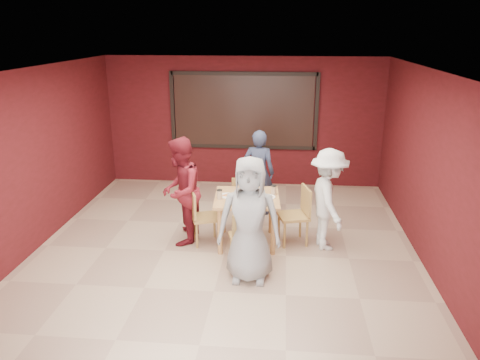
# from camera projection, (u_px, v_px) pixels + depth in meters

# --- Properties ---
(floor) EXTENTS (7.00, 7.00, 0.00)m
(floor) POSITION_uv_depth(u_px,v_px,m) (224.00, 253.00, 7.33)
(floor) COLOR tan
(floor) RESTS_ON ground
(window_blinds) EXTENTS (3.00, 0.02, 1.50)m
(window_blinds) POSITION_uv_depth(u_px,v_px,m) (244.00, 111.00, 10.07)
(window_blinds) COLOR black
(dining_table) EXTENTS (1.09, 1.09, 0.96)m
(dining_table) POSITION_uv_depth(u_px,v_px,m) (247.00, 203.00, 7.47)
(dining_table) COLOR tan
(dining_table) RESTS_ON floor
(chair_front) EXTENTS (0.52, 0.52, 0.87)m
(chair_front) POSITION_uv_depth(u_px,v_px,m) (245.00, 235.00, 6.79)
(chair_front) COLOR #AC8143
(chair_front) RESTS_ON floor
(chair_back) EXTENTS (0.48, 0.48, 0.84)m
(chair_back) POSITION_uv_depth(u_px,v_px,m) (244.00, 199.00, 8.26)
(chair_back) COLOR #AC8143
(chair_back) RESTS_ON floor
(chair_left) EXTENTS (0.55, 0.55, 0.90)m
(chair_left) POSITION_uv_depth(u_px,v_px,m) (201.00, 214.00, 7.52)
(chair_left) COLOR #AC8143
(chair_left) RESTS_ON floor
(chair_right) EXTENTS (0.56, 0.56, 0.95)m
(chair_right) POSITION_uv_depth(u_px,v_px,m) (298.00, 212.00, 7.54)
(chair_right) COLOR #AC8143
(chair_right) RESTS_ON floor
(diner_front) EXTENTS (0.87, 0.57, 1.77)m
(diner_front) POSITION_uv_depth(u_px,v_px,m) (249.00, 220.00, 6.33)
(diner_front) COLOR gray
(diner_front) RESTS_ON floor
(diner_back) EXTENTS (0.64, 0.48, 1.61)m
(diner_back) POSITION_uv_depth(u_px,v_px,m) (259.00, 172.00, 8.68)
(diner_back) COLOR #2F3855
(diner_back) RESTS_ON floor
(diner_left) EXTENTS (0.68, 0.86, 1.74)m
(diner_left) POSITION_uv_depth(u_px,v_px,m) (181.00, 191.00, 7.48)
(diner_left) COLOR maroon
(diner_left) RESTS_ON floor
(diner_right) EXTENTS (0.80, 1.15, 1.62)m
(diner_right) POSITION_uv_depth(u_px,v_px,m) (328.00, 200.00, 7.29)
(diner_right) COLOR silver
(diner_right) RESTS_ON floor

